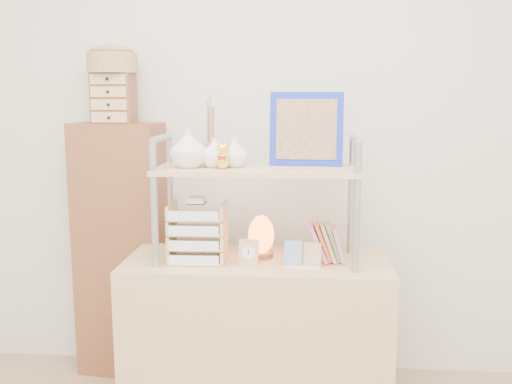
{
  "coord_description": "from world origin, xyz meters",
  "views": [
    {
      "loc": [
        0.21,
        -1.3,
        1.48
      ],
      "look_at": [
        -0.0,
        1.2,
        1.06
      ],
      "focal_mm": 40.0,
      "sensor_mm": 36.0,
      "label": 1
    }
  ],
  "objects_px": {
    "desk": "(257,337)",
    "letter_tray": "(197,235)",
    "cabinet": "(121,250)",
    "salt_lamp": "(261,236)"
  },
  "relations": [
    {
      "from": "cabinet",
      "to": "salt_lamp",
      "type": "distance_m",
      "value": 0.86
    },
    {
      "from": "desk",
      "to": "letter_tray",
      "type": "height_order",
      "value": "letter_tray"
    },
    {
      "from": "letter_tray",
      "to": "desk",
      "type": "bearing_deg",
      "value": 7.93
    },
    {
      "from": "desk",
      "to": "letter_tray",
      "type": "relative_size",
      "value": 4.11
    },
    {
      "from": "desk",
      "to": "letter_tray",
      "type": "xyz_separation_m",
      "value": [
        -0.27,
        -0.04,
        0.49
      ]
    },
    {
      "from": "salt_lamp",
      "to": "letter_tray",
      "type": "bearing_deg",
      "value": -163.62
    },
    {
      "from": "desk",
      "to": "cabinet",
      "type": "relative_size",
      "value": 0.89
    },
    {
      "from": "salt_lamp",
      "to": "desk",
      "type": "bearing_deg",
      "value": -108.45
    },
    {
      "from": "cabinet",
      "to": "salt_lamp",
      "type": "relative_size",
      "value": 6.85
    },
    {
      "from": "cabinet",
      "to": "letter_tray",
      "type": "height_order",
      "value": "cabinet"
    }
  ]
}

